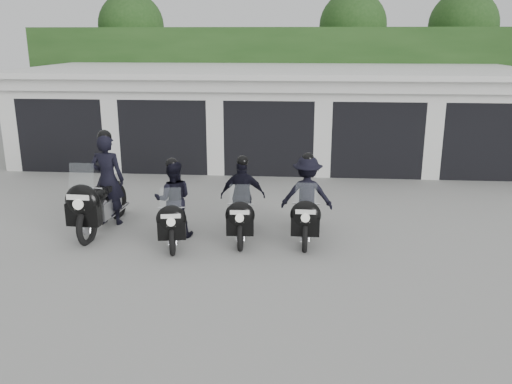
# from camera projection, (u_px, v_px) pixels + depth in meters

# --- Properties ---
(ground) EXTENTS (80.00, 80.00, 0.00)m
(ground) POSITION_uv_depth(u_px,v_px,m) (251.00, 244.00, 10.70)
(ground) COLOR gray
(ground) RESTS_ON ground
(garage_block) EXTENTS (16.40, 6.80, 2.96)m
(garage_block) POSITION_uv_depth(u_px,v_px,m) (273.00, 115.00, 18.02)
(garage_block) COLOR silver
(garage_block) RESTS_ON ground
(background_vegetation) EXTENTS (20.00, 3.90, 5.80)m
(background_vegetation) POSITION_uv_depth(u_px,v_px,m) (289.00, 66.00, 22.27)
(background_vegetation) COLOR #1C3C15
(background_vegetation) RESTS_ON ground
(police_bike_a) EXTENTS (0.80, 2.45, 2.13)m
(police_bike_a) POSITION_uv_depth(u_px,v_px,m) (102.00, 190.00, 11.35)
(police_bike_a) COLOR black
(police_bike_a) RESTS_ON ground
(police_bike_b) EXTENTS (0.92, 1.93, 1.69)m
(police_bike_b) POSITION_uv_depth(u_px,v_px,m) (173.00, 205.00, 10.79)
(police_bike_b) COLOR black
(police_bike_b) RESTS_ON ground
(police_bike_c) EXTENTS (0.95, 1.95, 1.70)m
(police_bike_c) POSITION_uv_depth(u_px,v_px,m) (242.00, 202.00, 11.02)
(police_bike_c) COLOR black
(police_bike_c) RESTS_ON ground
(police_bike_d) EXTENTS (1.07, 2.02, 1.76)m
(police_bike_d) POSITION_uv_depth(u_px,v_px,m) (307.00, 200.00, 10.99)
(police_bike_d) COLOR black
(police_bike_d) RESTS_ON ground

